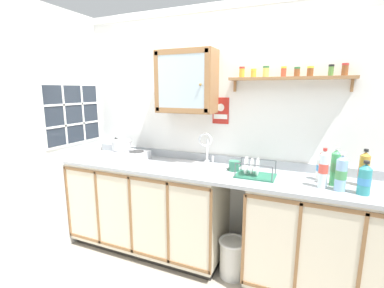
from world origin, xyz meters
name	(u,v)px	position (x,y,z in m)	size (l,w,h in m)	color
back_wall	(226,134)	(0.00, 0.70, 1.24)	(3.73, 0.07, 2.46)	white
side_wall_left	(25,140)	(-1.59, -0.26, 1.23)	(0.05, 3.48, 2.46)	white
lower_cabinet_run	(148,207)	(-0.74, 0.39, 0.47)	(1.63, 0.59, 0.92)	black
lower_cabinet_run_right	(326,242)	(0.94, 0.39, 0.47)	(1.23, 0.59, 0.92)	black
countertop	(215,172)	(0.00, 0.39, 0.94)	(3.09, 0.61, 0.03)	#9EA3A8
backsplash	(225,159)	(0.00, 0.67, 0.99)	(3.09, 0.02, 0.08)	#9EA3A8
sink	(198,170)	(-0.18, 0.42, 0.93)	(0.55, 0.45, 0.44)	silver
hot_plate_stove	(128,155)	(-0.98, 0.41, 1.00)	(0.39, 0.30, 0.09)	silver
saucepan	(121,145)	(-1.07, 0.43, 1.10)	(0.32, 0.27, 0.10)	silver
bottle_detergent_teal_0	(365,179)	(1.13, 0.27, 1.06)	(0.09, 0.09, 0.24)	teal
bottle_juice_amber_1	(364,170)	(1.15, 0.46, 1.08)	(0.07, 0.07, 0.29)	gold
bottle_water_blue_2	(341,173)	(0.99, 0.28, 1.08)	(0.08, 0.08, 0.29)	#8CB7E0
bottle_soda_green_3	(335,167)	(0.96, 0.39, 1.09)	(0.07, 0.07, 0.30)	#4CB266
bottle_opaque_white_4	(321,168)	(0.86, 0.48, 1.06)	(0.07, 0.07, 0.22)	white
bottle_water_clear_5	(323,169)	(0.87, 0.30, 1.10)	(0.07, 0.07, 0.30)	silver
dish_rack	(254,172)	(0.35, 0.37, 0.99)	(0.33, 0.23, 0.16)	#26664C
mug	(234,166)	(0.15, 0.46, 1.00)	(0.10, 0.12, 0.09)	#337259
wall_cabinet	(186,82)	(-0.36, 0.55, 1.75)	(0.57, 0.28, 0.59)	#996B42
spice_shelf	(289,76)	(0.56, 0.61, 1.78)	(1.01, 0.14, 0.22)	#996B42
warning_sign	(221,111)	(-0.05, 0.67, 1.47)	(0.16, 0.01, 0.25)	#B2261E
window	(73,114)	(-1.56, 0.27, 1.42)	(0.03, 0.74, 0.64)	#262D38
trash_bin	(233,257)	(0.20, 0.31, 0.18)	(0.26, 0.26, 0.35)	silver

